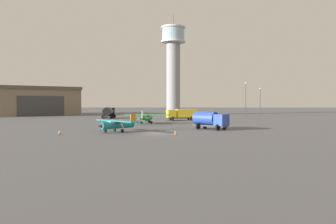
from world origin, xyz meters
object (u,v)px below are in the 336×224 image
(traffic_cone_near_left, at_px, (59,132))
(airplane_teal, at_px, (118,124))
(light_post_west, at_px, (246,97))
(truck_box_yellow, at_px, (182,114))
(control_tower, at_px, (173,62))
(airplane_green, at_px, (146,117))
(light_post_east, at_px, (260,99))
(truck_fuel_tanker_blue, at_px, (210,119))
(traffic_cone_mid_apron, at_px, (119,124))
(truck_fuel_tanker_black, at_px, (109,112))
(traffic_cone_near_right, at_px, (175,133))

(traffic_cone_near_left, bearing_deg, airplane_teal, 25.28)
(light_post_west, bearing_deg, truck_box_yellow, -133.23)
(control_tower, relative_size, airplane_green, 3.61)
(light_post_east, bearing_deg, traffic_cone_near_left, -126.94)
(truck_fuel_tanker_blue, distance_m, light_post_east, 52.32)
(light_post_west, bearing_deg, airplane_green, -129.48)
(truck_box_yellow, xyz_separation_m, traffic_cone_mid_apron, (-12.03, -18.64, -1.21))
(truck_fuel_tanker_blue, distance_m, light_post_west, 49.50)
(light_post_east, bearing_deg, airplane_teal, -123.47)
(truck_fuel_tanker_black, height_order, light_post_west, light_post_west)
(light_post_west, bearing_deg, traffic_cone_near_right, -111.42)
(airplane_green, distance_m, truck_box_yellow, 14.23)
(airplane_teal, xyz_separation_m, light_post_west, (30.22, 51.53, 4.81))
(truck_fuel_tanker_blue, bearing_deg, light_post_west, 110.55)
(truck_box_yellow, bearing_deg, truck_fuel_tanker_black, -41.54)
(control_tower, bearing_deg, traffic_cone_near_right, -89.89)
(airplane_green, height_order, traffic_cone_near_left, airplane_green)
(truck_box_yellow, bearing_deg, traffic_cone_mid_apron, 41.02)
(truck_fuel_tanker_black, bearing_deg, control_tower, -36.72)
(control_tower, relative_size, traffic_cone_near_right, 55.22)
(truck_box_yellow, xyz_separation_m, traffic_cone_near_right, (-1.83, -34.27, -1.23))
(control_tower, xyz_separation_m, light_post_east, (26.59, -10.80, -12.57))
(truck_box_yellow, bearing_deg, control_tower, -102.78)
(airplane_green, relative_size, truck_fuel_tanker_black, 1.47)
(traffic_cone_near_right, xyz_separation_m, traffic_cone_mid_apron, (-10.21, 15.63, 0.02))
(truck_box_yellow, height_order, light_post_east, light_post_east)
(control_tower, relative_size, light_post_west, 3.28)
(traffic_cone_near_left, bearing_deg, traffic_cone_near_right, -1.62)
(traffic_cone_near_left, relative_size, traffic_cone_mid_apron, 1.00)
(truck_fuel_tanker_blue, distance_m, truck_box_yellow, 25.66)
(airplane_green, bearing_deg, truck_fuel_tanker_blue, -130.11)
(light_post_east, height_order, traffic_cone_near_left, light_post_east)
(control_tower, distance_m, airplane_green, 48.60)
(truck_fuel_tanker_black, xyz_separation_m, light_post_west, (39.27, 12.05, 4.32))
(control_tower, distance_m, traffic_cone_near_right, 69.78)
(truck_fuel_tanker_blue, relative_size, light_post_east, 0.67)
(light_post_west, relative_size, traffic_cone_near_right, 16.86)
(airplane_teal, bearing_deg, truck_fuel_tanker_blue, 154.25)
(truck_fuel_tanker_blue, bearing_deg, truck_box_yellow, 138.21)
(truck_box_yellow, distance_m, traffic_cone_mid_apron, 22.22)
(airplane_green, relative_size, truck_box_yellow, 1.26)
(traffic_cone_near_left, bearing_deg, airplane_green, 64.83)
(light_post_west, distance_m, traffic_cone_near_left, 66.94)
(light_post_west, height_order, light_post_east, light_post_west)
(traffic_cone_near_right, height_order, traffic_cone_mid_apron, traffic_cone_mid_apron)
(traffic_cone_mid_apron, bearing_deg, traffic_cone_near_left, -110.49)
(airplane_teal, xyz_separation_m, airplane_green, (2.77, 18.22, 0.07))
(traffic_cone_mid_apron, bearing_deg, airplane_green, 55.27)
(traffic_cone_near_right, distance_m, traffic_cone_mid_apron, 18.67)
(airplane_green, bearing_deg, light_post_east, -33.46)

